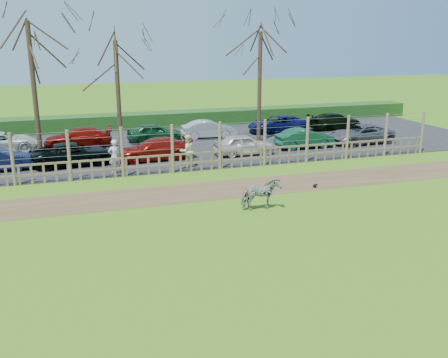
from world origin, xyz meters
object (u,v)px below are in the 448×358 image
object	(u,v)px
tree_left	(31,58)
car_4	(244,145)
car_11	(209,129)
car_13	(335,121)
visitor_a	(114,156)
car_2	(74,154)
car_5	(305,138)
car_8	(2,142)
tree_mid	(117,70)
car_6	(361,134)
crow	(315,186)
car_10	(154,132)
car_12	(278,124)
zebra	(261,194)
car_9	(78,138)
car_3	(155,149)
tree_right	(260,60)
visitor_b	(187,151)

from	to	relation	value
tree_left	car_4	size ratio (longest dim) A/B	2.24
car_11	car_13	bearing A→B (deg)	-84.49
visitor_a	car_2	world-z (taller)	visitor_a
car_5	car_8	size ratio (longest dim) A/B	0.84
tree_mid	car_6	size ratio (longest dim) A/B	1.58
crow	car_5	world-z (taller)	car_5
car_10	car_12	xyz separation A→B (m)	(8.99, 0.39, 0.00)
zebra	car_13	size ratio (longest dim) A/B	0.37
tree_mid	visitor_a	world-z (taller)	tree_mid
car_9	car_12	world-z (taller)	same
car_3	car_11	distance (m)	6.78
car_9	car_12	distance (m)	13.84
car_2	car_11	distance (m)	10.14
car_10	tree_mid	bearing A→B (deg)	129.72
tree_right	car_8	xyz separation A→B (m)	(-15.79, 1.65, -4.60)
tree_right	car_6	xyz separation A→B (m)	(6.03, -2.61, -4.60)
car_5	car_11	xyz separation A→B (m)	(-4.84, 4.76, 0.00)
car_12	car_3	bearing A→B (deg)	-55.95
car_6	car_12	xyz separation A→B (m)	(-3.62, 4.99, 0.00)
crow	car_8	bearing A→B (deg)	140.10
car_2	car_9	xyz separation A→B (m)	(0.35, 4.56, 0.00)
car_4	car_9	distance (m)	10.46
visitor_b	zebra	bearing A→B (deg)	85.49
car_2	car_3	distance (m)	4.34
crow	car_9	xyz separation A→B (m)	(-10.12, 12.13, 0.55)
tree_right	car_4	bearing A→B (deg)	-123.37
car_3	car_13	world-z (taller)	same
car_4	car_3	bearing A→B (deg)	85.57
car_8	visitor_b	bearing A→B (deg)	-129.43
tree_right	car_8	world-z (taller)	tree_right
car_8	car_12	size ratio (longest dim) A/B	1.00
visitor_a	car_3	xyz separation A→B (m)	(2.41, 2.24, -0.26)
visitor_a	car_12	xyz separation A→B (m)	(12.24, 7.67, -0.26)
tree_mid	car_12	bearing A→B (deg)	14.14
car_3	car_5	world-z (taller)	same
visitor_a	car_8	size ratio (longest dim) A/B	0.40
visitor_b	car_13	distance (m)	15.05
car_12	visitor_a	bearing A→B (deg)	-52.80
car_3	car_12	distance (m)	11.23
car_6	car_10	bearing A→B (deg)	-113.79
tree_right	zebra	distance (m)	14.22
visitor_a	car_4	xyz separation A→B (m)	(7.59, 1.89, -0.26)
car_6	tree_right	bearing A→B (deg)	-117.14
visitor_a	car_5	bearing A→B (deg)	176.58
car_8	car_13	bearing A→B (deg)	-92.62
car_5	car_12	world-z (taller)	same
tree_left	car_4	distance (m)	12.46
zebra	car_2	distance (m)	11.91
visitor_b	crow	world-z (taller)	visitor_b
zebra	visitor_b	bearing A→B (deg)	7.44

